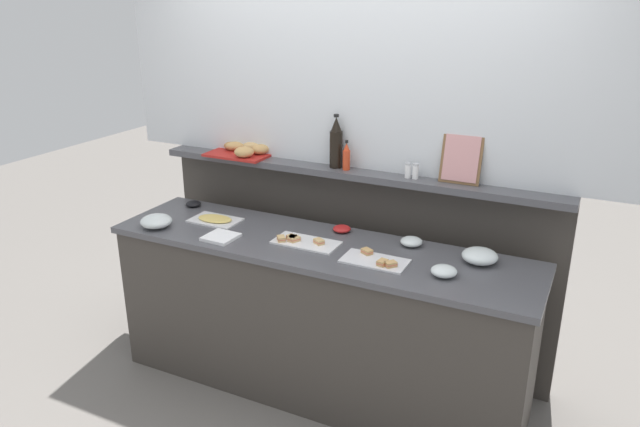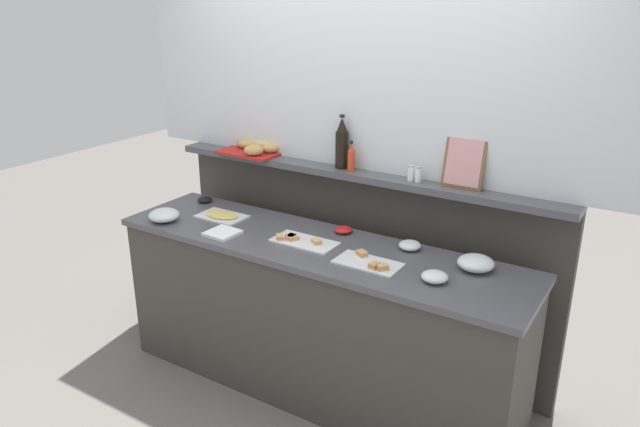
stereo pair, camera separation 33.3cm
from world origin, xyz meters
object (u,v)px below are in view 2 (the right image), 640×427
object	(u,v)px
napkin_stack	(223,233)
pepper_shaker	(418,174)
framed_picture	(464,162)
salt_shaker	(411,173)
sandwich_platter_front	(369,263)
wine_bottle_dark	(342,144)
bread_basket	(255,148)
glass_bowl_large	(435,277)
sandwich_platter_side	(301,241)
condiment_bowl_teal	(205,200)
condiment_bowl_cream	(343,230)
glass_bowl_small	(476,264)
cold_cuts_platter	(222,216)
glass_bowl_extra	(164,216)
glass_bowl_medium	(410,246)
hot_sauce_bottle	(351,158)

from	to	relation	value
napkin_stack	pepper_shaker	world-z (taller)	pepper_shaker
napkin_stack	framed_picture	world-z (taller)	framed_picture
pepper_shaker	salt_shaker	bearing A→B (deg)	180.00
sandwich_platter_front	framed_picture	distance (m)	0.74
sandwich_platter_front	wine_bottle_dark	size ratio (longest dim) A/B	1.06
bread_basket	sandwich_platter_front	bearing A→B (deg)	-24.59
glass_bowl_large	bread_basket	size ratio (longest dim) A/B	0.32
sandwich_platter_side	pepper_shaker	size ratio (longest dim) A/B	4.17
sandwich_platter_side	condiment_bowl_teal	world-z (taller)	sandwich_platter_side
condiment_bowl_cream	framed_picture	distance (m)	0.77
glass_bowl_small	condiment_bowl_teal	distance (m)	1.83
napkin_stack	pepper_shaker	xyz separation A→B (m)	(0.93, 0.57, 0.35)
cold_cuts_platter	condiment_bowl_teal	bearing A→B (deg)	150.63
bread_basket	glass_bowl_extra	bearing A→B (deg)	-110.77
condiment_bowl_teal	wine_bottle_dark	size ratio (longest dim) A/B	0.31
glass_bowl_small	pepper_shaker	size ratio (longest dim) A/B	2.10
wine_bottle_dark	salt_shaker	distance (m)	0.46
glass_bowl_medium	glass_bowl_small	xyz separation A→B (m)	(0.38, -0.06, 0.01)
cold_cuts_platter	salt_shaker	distance (m)	1.18
glass_bowl_small	napkin_stack	bearing A→B (deg)	-167.02
glass_bowl_medium	bread_basket	bearing A→B (deg)	169.65
glass_bowl_small	wine_bottle_dark	xyz separation A→B (m)	(-0.93, 0.28, 0.42)
wine_bottle_dark	salt_shaker	world-z (taller)	wine_bottle_dark
condiment_bowl_teal	framed_picture	size ratio (longest dim) A/B	0.36
glass_bowl_medium	napkin_stack	bearing A→B (deg)	-159.37
condiment_bowl_teal	salt_shaker	xyz separation A→B (m)	(1.35, 0.21, 0.34)
sandwich_platter_front	glass_bowl_extra	size ratio (longest dim) A/B	1.82
sandwich_platter_side	condiment_bowl_cream	distance (m)	0.28
glass_bowl_extra	glass_bowl_small	bearing A→B (deg)	10.51
bread_basket	napkin_stack	bearing A→B (deg)	-70.65
cold_cuts_platter	bread_basket	xyz separation A→B (m)	(-0.02, 0.38, 0.34)
cold_cuts_platter	framed_picture	bearing A→B (deg)	16.54
glass_bowl_large	glass_bowl_extra	size ratio (longest dim) A/B	0.70
sandwich_platter_front	hot_sauce_bottle	size ratio (longest dim) A/B	1.91
wine_bottle_dark	bread_basket	xyz separation A→B (m)	(-0.64, -0.00, -0.11)
sandwich_platter_side	glass_bowl_extra	distance (m)	0.90
hot_sauce_bottle	sandwich_platter_front	bearing A→B (deg)	-51.65
condiment_bowl_teal	wine_bottle_dark	world-z (taller)	wine_bottle_dark
glass_bowl_large	salt_shaker	xyz separation A→B (m)	(-0.36, 0.49, 0.33)
sandwich_platter_front	condiment_bowl_cream	size ratio (longest dim) A/B	3.27
glass_bowl_extra	framed_picture	world-z (taller)	framed_picture
condiment_bowl_cream	wine_bottle_dark	distance (m)	0.50
glass_bowl_medium	framed_picture	xyz separation A→B (m)	(0.18, 0.24, 0.43)
bread_basket	glass_bowl_medium	bearing A→B (deg)	-10.35
glass_bowl_extra	condiment_bowl_cream	world-z (taller)	glass_bowl_extra
sandwich_platter_side	condiment_bowl_cream	xyz separation A→B (m)	(0.12, 0.25, 0.01)
condiment_bowl_cream	napkin_stack	distance (m)	0.69
napkin_stack	glass_bowl_large	bearing A→B (deg)	3.88
glass_bowl_small	napkin_stack	size ratio (longest dim) A/B	1.07
glass_bowl_small	wine_bottle_dark	size ratio (longest dim) A/B	0.58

